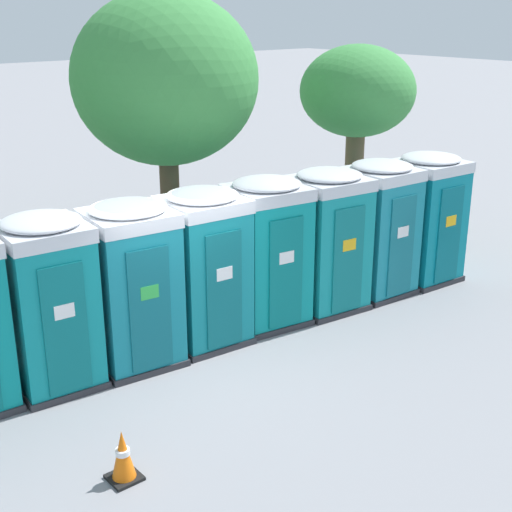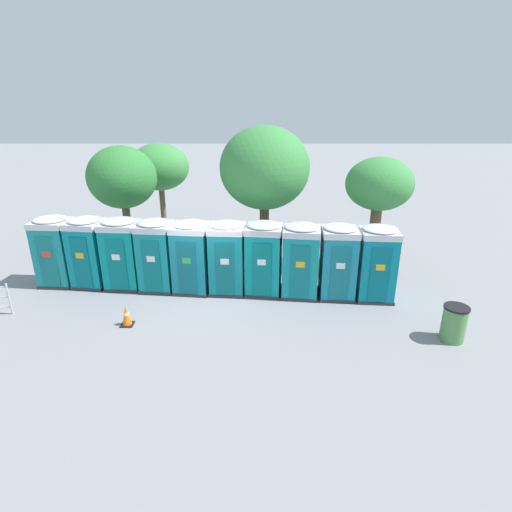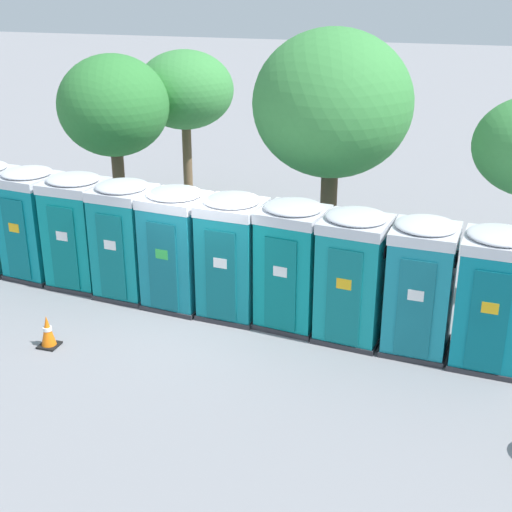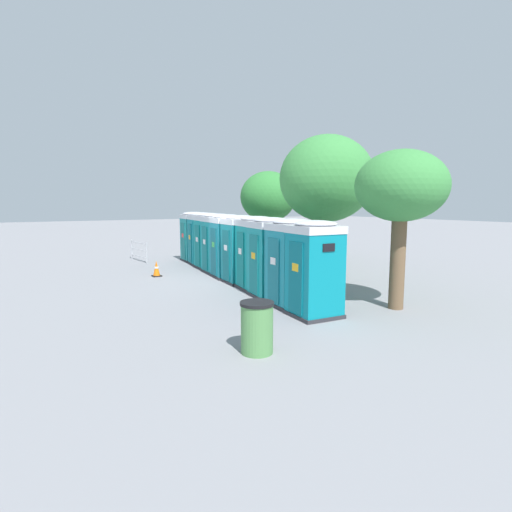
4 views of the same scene
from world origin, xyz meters
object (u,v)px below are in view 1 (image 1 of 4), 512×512
at_px(portapotty_7, 328,240).
at_px(traffic_cone, 123,456).
at_px(portapotty_3, 49,302).
at_px(portapotty_8, 379,228).
at_px(portapotty_4, 133,284).
at_px(street_tree_1, 165,80).
at_px(street_tree_3, 357,95).
at_px(portapotty_5, 204,267).
at_px(portapotty_9, 427,217).
at_px(portapotty_6, 267,251).

bearing_deg(portapotty_7, traffic_cone, -158.83).
distance_m(portapotty_3, portapotty_8, 6.26).
xyz_separation_m(portapotty_4, portapotty_7, (3.74, -0.35, -0.00)).
bearing_deg(street_tree_1, traffic_cone, -128.25).
bearing_deg(street_tree_1, portapotty_8, -54.22).
height_order(portapotty_4, street_tree_3, street_tree_3).
distance_m(portapotty_4, street_tree_1, 4.65).
relative_size(portapotty_3, portapotty_7, 1.00).
distance_m(portapotty_5, portapotty_7, 2.50).
bearing_deg(street_tree_3, portapotty_8, -127.85).
xyz_separation_m(portapotty_4, portapotty_9, (6.23, -0.60, 0.00)).
height_order(portapotty_3, traffic_cone, portapotty_3).
height_order(portapotty_3, portapotty_8, same).
bearing_deg(street_tree_1, portapotty_7, -70.24).
bearing_deg(portapotty_9, portapotty_3, 174.26).
xyz_separation_m(street_tree_1, street_tree_3, (4.25, -0.99, -0.49)).
xyz_separation_m(portapotty_6, portapotty_9, (3.73, -0.45, 0.00)).
relative_size(portapotty_6, portapotty_9, 1.00).
distance_m(portapotty_5, traffic_cone, 3.83).
bearing_deg(street_tree_1, portapotty_6, -91.36).
distance_m(street_tree_1, traffic_cone, 7.64).
bearing_deg(portapotty_7, portapotty_5, 173.87).
bearing_deg(portapotty_9, portapotty_5, 174.15).
relative_size(portapotty_5, portapotty_8, 1.00).
bearing_deg(traffic_cone, portapotty_4, 56.28).
xyz_separation_m(portapotty_6, portapotty_7, (1.24, -0.21, -0.00)).
distance_m(portapotty_7, portapotty_8, 1.25).
xyz_separation_m(portapotty_4, portapotty_8, (4.98, -0.46, 0.00)).
relative_size(portapotty_7, street_tree_1, 0.46).
bearing_deg(portapotty_3, street_tree_3, 12.23).
height_order(portapotty_6, street_tree_1, street_tree_1).
relative_size(portapotty_9, street_tree_3, 0.57).
distance_m(portapotty_6, portapotty_7, 1.25).
relative_size(portapotty_3, portapotty_4, 1.00).
height_order(portapotty_4, portapotty_9, same).
xyz_separation_m(portapotty_4, street_tree_1, (2.57, 2.89, 2.58)).
bearing_deg(portapotty_6, street_tree_3, 25.39).
bearing_deg(portapotty_8, portapotty_9, -6.36).
xyz_separation_m(portapotty_3, portapotty_4, (1.24, -0.16, -0.00)).
bearing_deg(portapotty_9, portapotty_7, 174.43).
relative_size(portapotty_3, portapotty_8, 1.00).
height_order(portapotty_4, portapotty_8, same).
relative_size(portapotty_4, portapotty_8, 1.00).
relative_size(portapotty_7, portapotty_8, 1.00).
bearing_deg(portapotty_7, street_tree_1, 109.76).
distance_m(portapotty_4, traffic_cone, 3.08).
bearing_deg(portapotty_7, portapotty_9, -5.57).
height_order(portapotty_8, traffic_cone, portapotty_8).
xyz_separation_m(portapotty_7, portapotty_8, (1.25, -0.10, 0.00)).
bearing_deg(traffic_cone, street_tree_3, 27.17).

